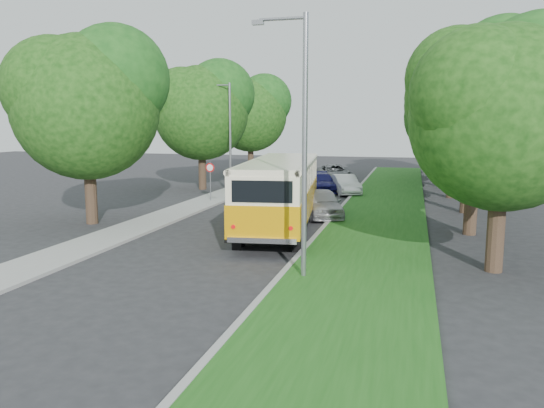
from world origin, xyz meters
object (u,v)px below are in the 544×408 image
(car_grey, at_px, (334,173))
(lamppost_far, at_px, (229,134))
(car_silver, at_px, (322,203))
(car_white, at_px, (345,185))
(lamppost_near, at_px, (302,138))
(car_blue, at_px, (321,183))
(vintage_bus, at_px, (280,194))

(car_grey, bearing_deg, lamppost_far, -140.81)
(car_silver, bearing_deg, lamppost_far, 117.15)
(car_grey, bearing_deg, car_white, -95.28)
(car_grey, bearing_deg, lamppost_near, -102.84)
(lamppost_far, bearing_deg, car_blue, 25.66)
(lamppost_near, height_order, car_grey, lamppost_near)
(car_blue, bearing_deg, car_white, -45.70)
(car_silver, bearing_deg, car_white, 70.89)
(car_silver, distance_m, car_grey, 16.93)
(lamppost_near, xyz_separation_m, car_blue, (-2.99, 21.34, -3.71))
(vintage_bus, bearing_deg, car_grey, 84.35)
(vintage_bus, distance_m, car_white, 13.13)
(lamppost_near, distance_m, car_blue, 21.87)
(lamppost_far, relative_size, car_blue, 1.65)
(car_grey, bearing_deg, car_silver, -102.81)
(car_grey, bearing_deg, vintage_bus, -107.57)
(vintage_bus, bearing_deg, lamppost_near, -78.43)
(lamppost_far, relative_size, car_silver, 1.73)
(lamppost_far, distance_m, car_silver, 11.18)
(lamppost_far, distance_m, vintage_bus, 13.02)
(lamppost_near, height_order, lamppost_far, lamppost_near)
(car_silver, xyz_separation_m, car_white, (0.00, 9.32, -0.07))
(car_silver, bearing_deg, car_blue, 80.80)
(lamppost_near, xyz_separation_m, vintage_bus, (-2.52, 7.43, -2.74))
(lamppost_near, relative_size, lamppost_far, 1.07)
(lamppost_near, bearing_deg, vintage_bus, 108.71)
(lamppost_near, height_order, vintage_bus, lamppost_near)
(vintage_bus, height_order, car_silver, vintage_bus)
(lamppost_near, bearing_deg, car_white, 93.38)
(lamppost_near, relative_size, car_grey, 1.54)
(vintage_bus, relative_size, car_white, 2.72)
(lamppost_near, distance_m, lamppost_far, 20.53)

